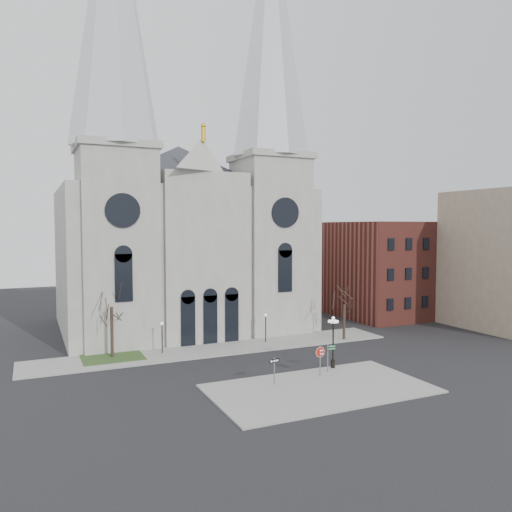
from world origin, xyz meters
name	(u,v)px	position (x,y,z in m)	size (l,w,h in m)	color
ground	(261,377)	(0.00, 0.00, 0.00)	(160.00, 160.00, 0.00)	black
sidewalk_near	(320,389)	(3.00, -5.00, 0.07)	(18.00, 10.00, 0.14)	gray
sidewalk_far	(218,349)	(0.00, 11.00, 0.07)	(40.00, 6.00, 0.14)	gray
grass_patch	(112,357)	(-11.00, 12.00, 0.09)	(6.00, 5.00, 0.18)	#2D461E
cathedral	(185,186)	(0.00, 22.86, 18.48)	(33.00, 26.66, 54.00)	gray
bg_building_brick	(377,268)	(30.00, 22.00, 7.00)	(14.00, 18.00, 14.00)	brown
bg_building_tan	(506,260)	(38.00, 6.00, 9.00)	(10.00, 14.00, 18.00)	gray
tree_left	(111,304)	(-11.00, 12.00, 5.58)	(3.20, 3.20, 7.50)	black
tree_right	(344,302)	(15.00, 9.00, 4.47)	(3.20, 3.20, 6.00)	black
ped_lamp_left	(162,332)	(-6.00, 11.50, 2.33)	(0.32, 0.32, 3.26)	black
ped_lamp_right	(266,323)	(6.00, 11.50, 2.33)	(0.32, 0.32, 3.26)	black
stop_sign	(320,355)	(4.65, -2.38, 2.03)	(0.91, 0.35, 2.67)	slate
globe_lamp	(333,336)	(7.22, -0.50, 3.18)	(1.31, 1.31, 4.83)	black
one_way_sign	(274,366)	(-0.02, -2.71, 1.68)	(0.99, 0.23, 2.29)	slate
street_name_sign	(329,356)	(6.13, -1.45, 1.60)	(0.79, 0.18, 2.50)	slate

